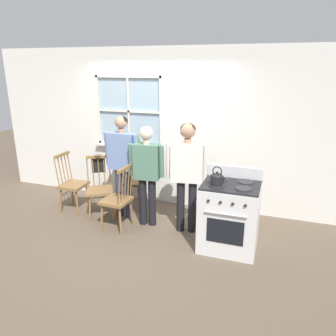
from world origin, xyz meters
The scene contains 13 objects.
ground_plane centered at (0.00, 0.00, 0.00)m, with size 16.00×16.00×0.00m, color brown.
wall_back centered at (0.04, 1.40, 1.33)m, with size 6.40×0.16×2.70m.
chair_by_window centered at (-0.70, 0.49, 0.45)m, with size 0.57×0.56×0.99m.
chair_near_wall centered at (-0.39, 1.06, 0.45)m, with size 0.48×0.46×0.99m.
chair_center_cluster centered at (-1.27, 0.55, 0.45)m, with size 0.41×0.43×0.99m.
chair_near_stove centered at (-0.22, 0.19, 0.45)m, with size 0.43×0.44×0.99m.
person_elderly_left centered at (-0.32, 0.60, 1.01)m, with size 0.59×0.23×1.66m.
person_teen_center centered at (0.16, 0.45, 0.93)m, with size 0.54×0.26×1.55m.
person_adult_right centered at (0.79, 0.44, 1.01)m, with size 0.62×0.28×1.64m.
stove centered at (1.46, 0.18, 0.47)m, with size 0.75×0.68×1.08m.
kettle centered at (1.29, 0.05, 1.02)m, with size 0.21×0.17×0.25m.
potted_plant centered at (-0.38, 1.31, 1.09)m, with size 0.15×0.15×0.26m.
handbag centered at (-0.82, 0.69, 0.82)m, with size 0.24×0.25×0.31m.
Camera 1 is at (2.00, -3.86, 2.40)m, focal length 35.00 mm.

